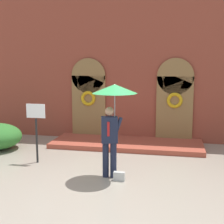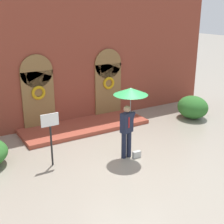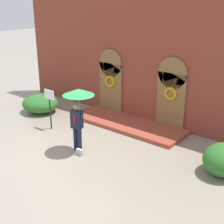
% 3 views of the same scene
% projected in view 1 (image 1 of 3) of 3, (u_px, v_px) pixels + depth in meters
% --- Properties ---
extents(ground_plane, '(80.00, 80.00, 0.00)m').
position_uv_depth(ground_plane, '(108.00, 177.00, 7.95)').
color(ground_plane, gray).
extents(building_facade, '(14.00, 2.30, 5.60)m').
position_uv_depth(building_facade, '(132.00, 68.00, 11.55)').
color(building_facade, brown).
rests_on(building_facade, ground).
extents(person_with_umbrella, '(1.10, 1.10, 2.36)m').
position_uv_depth(person_with_umbrella, '(113.00, 103.00, 7.62)').
color(person_with_umbrella, '#191E33').
rests_on(person_with_umbrella, ground).
extents(handbag, '(0.28, 0.13, 0.22)m').
position_uv_depth(handbag, '(119.00, 176.00, 7.67)').
color(handbag, '#B7B7B2').
rests_on(handbag, ground).
extents(sign_post, '(0.56, 0.06, 1.72)m').
position_uv_depth(sign_post, '(36.00, 123.00, 8.92)').
color(sign_post, black).
rests_on(sign_post, ground).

